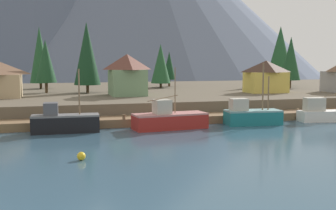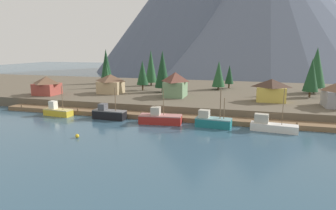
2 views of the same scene
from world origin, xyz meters
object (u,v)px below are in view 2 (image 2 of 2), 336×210
Objects in this scene: channel_buoy at (77,136)px; fishing_boat_black at (109,114)px; house_green at (175,84)px; house_grey at (336,94)px; conifer_near_right at (311,75)px; conifer_back_left at (316,67)px; conifer_far_left at (107,73)px; fishing_boat_teal at (212,121)px; fishing_boat_yellow at (58,111)px; fishing_boat_white at (272,126)px; conifer_centre at (106,65)px; house_yellow at (271,90)px; conifer_near_left at (151,66)px; conifer_mid_right at (229,74)px; conifer_far_right at (142,73)px; house_tan at (111,84)px; conifer_mid_left at (219,74)px; fishing_boat_red at (160,118)px; conifer_back_right at (162,69)px; house_red at (47,85)px.

fishing_boat_black is at bearing 93.84° from channel_buoy.
house_green reaches higher than channel_buoy.
conifer_near_right reaches higher than house_grey.
conifer_back_left is (-0.57, 20.75, 4.66)m from house_grey.
conifer_far_left is at bearing 157.14° from house_green.
house_grey is at bearing -5.70° from house_green.
house_green is (-12.53, 19.16, 4.75)m from fishing_boat_teal.
fishing_boat_white is at bearing 6.32° from fishing_boat_yellow.
conifer_far_left is (-64.47, 14.85, 1.94)m from house_grey.
fishing_boat_teal is at bearing -42.83° from conifer_centre.
house_green is at bearing 127.95° from fishing_boat_teal.
fishing_boat_black is 22.07m from house_green.
house_yellow is at bearing 43.21° from channel_buoy.
fishing_boat_teal is 0.63× the size of conifer_near_left.
conifer_centre is at bearing 178.46° from conifer_mid_right.
conifer_near_right is at bearing 104.92° from house_grey.
fishing_boat_white is 0.70× the size of conifer_centre.
house_tan is at bearing -130.43° from conifer_far_right.
house_tan reaches higher than channel_buoy.
conifer_mid_left is 0.98× the size of conifer_far_right.
conifer_near_left is at bearing -4.47° from conifer_centre.
house_green reaches higher than house_grey.
conifer_far_right is at bearing 75.02° from fishing_boat_yellow.
fishing_boat_red is at bearing -172.42° from fishing_boat_white.
conifer_mid_right is at bearing 31.64° from house_tan.
fishing_boat_red is at bearing 5.37° from fishing_boat_yellow.
conifer_back_left reaches higher than fishing_boat_teal.
conifer_centre is at bearing 123.00° from fishing_boat_red.
conifer_near_left is (5.68, 19.91, 3.92)m from house_tan.
conifer_far_left is at bearing 169.37° from conifer_back_right.
conifer_far_left reaches higher than house_red.
fishing_boat_teal is 11.13× the size of channel_buoy.
fishing_boat_red is 1.29× the size of house_green.
fishing_boat_white is 38.82m from conifer_mid_left.
conifer_centre is at bearing 141.94° from fishing_boat_teal.
conifer_near_left is 51.88m from conifer_back_left.
fishing_boat_teal reaches higher than fishing_boat_yellow.
fishing_boat_white is 1.26× the size of house_green.
house_yellow is at bearing 94.14° from fishing_boat_white.
fishing_boat_red is 1.16× the size of fishing_boat_teal.
fishing_boat_white is at bearing 1.71° from fishing_boat_black.
channel_buoy is (-44.71, -41.20, -8.21)m from conifer_near_right.
conifer_back_right is at bearing 81.85° from fishing_boat_black.
conifer_near_left is at bearing 121.39° from conifer_back_right.
conifer_mid_right is 25.28m from conifer_back_left.
conifer_mid_left is 0.74× the size of conifer_back_right.
conifer_far_left is at bearing 166.95° from house_yellow.
fishing_boat_teal is 50.36m from house_red.
conifer_near_right is (58.77, 27.30, 7.53)m from fishing_boat_yellow.
house_red is (-59.84, 12.71, 4.14)m from fishing_boat_white.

